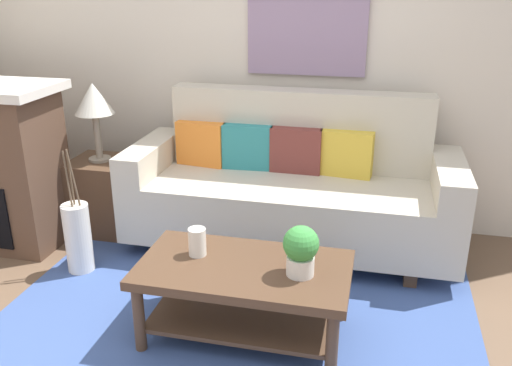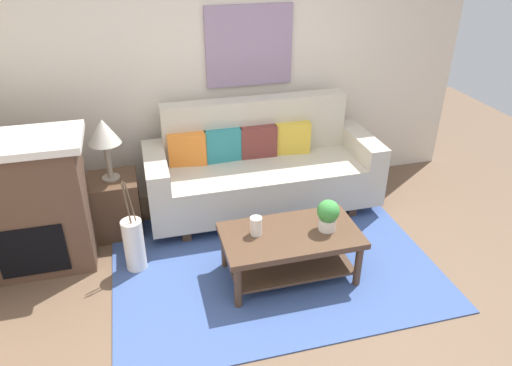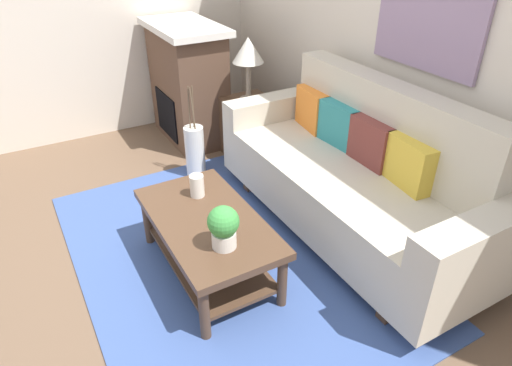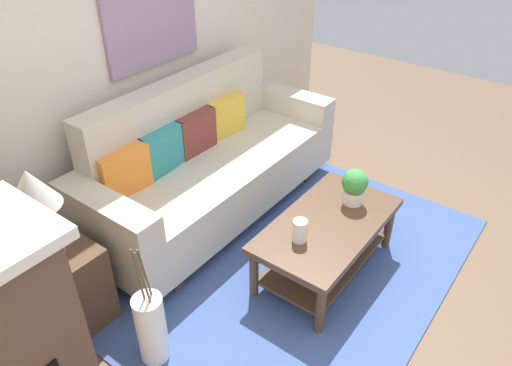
{
  "view_description": "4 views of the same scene",
  "coord_description": "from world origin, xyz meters",
  "px_view_note": "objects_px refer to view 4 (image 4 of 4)",
  "views": [
    {
      "loc": [
        0.71,
        -2.06,
        1.83
      ],
      "look_at": [
        0.01,
        0.94,
        0.65
      ],
      "focal_mm": 38.18,
      "sensor_mm": 36.0,
      "label": 1
    },
    {
      "loc": [
        -0.97,
        -2.6,
        2.6
      ],
      "look_at": [
        -0.02,
        1.0,
        0.54
      ],
      "focal_mm": 33.42,
      "sensor_mm": 36.0,
      "label": 2
    },
    {
      "loc": [
        2.22,
        -0.53,
        2.07
      ],
      "look_at": [
        0.09,
        0.68,
        0.58
      ],
      "focal_mm": 31.7,
      "sensor_mm": 36.0,
      "label": 3
    },
    {
      "loc": [
        -2.22,
        -0.79,
        2.44
      ],
      "look_at": [
        -0.1,
        0.79,
        0.66
      ],
      "focal_mm": 33.86,
      "sensor_mm": 36.0,
      "label": 4
    }
  ],
  "objects_px": {
    "throw_pillow_mustard": "(224,116)",
    "side_table": "(63,289)",
    "couch": "(209,165)",
    "potted_plant_tabletop": "(354,186)",
    "table_lamp": "(32,193)",
    "framed_painting": "(151,12)",
    "throw_pillow_maroon": "(195,132)",
    "tabletop_vase": "(300,231)",
    "throw_pillow_orange": "(124,171)",
    "floor_vase": "(152,329)",
    "throw_pillow_teal": "(162,151)",
    "coffee_table": "(327,235)"
  },
  "relations": [
    {
      "from": "couch",
      "to": "throw_pillow_maroon",
      "type": "bearing_deg",
      "value": 90.0
    },
    {
      "from": "throw_pillow_orange",
      "to": "tabletop_vase",
      "type": "relative_size",
      "value": 2.36
    },
    {
      "from": "throw_pillow_maroon",
      "to": "tabletop_vase",
      "type": "distance_m",
      "value": 1.24
    },
    {
      "from": "side_table",
      "to": "framed_painting",
      "type": "bearing_deg",
      "value": 20.66
    },
    {
      "from": "couch",
      "to": "floor_vase",
      "type": "xyz_separation_m",
      "value": [
        -1.28,
        -0.69,
        -0.19
      ]
    },
    {
      "from": "couch",
      "to": "throw_pillow_orange",
      "type": "bearing_deg",
      "value": 169.87
    },
    {
      "from": "throw_pillow_teal",
      "to": "side_table",
      "type": "bearing_deg",
      "value": -169.65
    },
    {
      "from": "framed_painting",
      "to": "throw_pillow_teal",
      "type": "bearing_deg",
      "value": -135.84
    },
    {
      "from": "couch",
      "to": "table_lamp",
      "type": "bearing_deg",
      "value": -177.17
    },
    {
      "from": "throw_pillow_mustard",
      "to": "table_lamp",
      "type": "relative_size",
      "value": 0.63
    },
    {
      "from": "throw_pillow_maroon",
      "to": "floor_vase",
      "type": "distance_m",
      "value": 1.58
    },
    {
      "from": "throw_pillow_orange",
      "to": "tabletop_vase",
      "type": "distance_m",
      "value": 1.25
    },
    {
      "from": "throw_pillow_mustard",
      "to": "tabletop_vase",
      "type": "relative_size",
      "value": 2.36
    },
    {
      "from": "throw_pillow_maroon",
      "to": "framed_painting",
      "type": "height_order",
      "value": "framed_painting"
    },
    {
      "from": "throw_pillow_maroon",
      "to": "table_lamp",
      "type": "distance_m",
      "value": 1.47
    },
    {
      "from": "potted_plant_tabletop",
      "to": "table_lamp",
      "type": "bearing_deg",
      "value": 147.22
    },
    {
      "from": "throw_pillow_orange",
      "to": "tabletop_vase",
      "type": "bearing_deg",
      "value": -72.76
    },
    {
      "from": "throw_pillow_mustard",
      "to": "tabletop_vase",
      "type": "bearing_deg",
      "value": -120.14
    },
    {
      "from": "throw_pillow_mustard",
      "to": "table_lamp",
      "type": "xyz_separation_m",
      "value": [
        -1.78,
        -0.2,
        0.31
      ]
    },
    {
      "from": "potted_plant_tabletop",
      "to": "framed_painting",
      "type": "distance_m",
      "value": 1.88
    },
    {
      "from": "side_table",
      "to": "potted_plant_tabletop",
      "type": "bearing_deg",
      "value": -32.78
    },
    {
      "from": "throw_pillow_maroon",
      "to": "coffee_table",
      "type": "bearing_deg",
      "value": -93.03
    },
    {
      "from": "throw_pillow_mustard",
      "to": "side_table",
      "type": "distance_m",
      "value": 1.83
    },
    {
      "from": "tabletop_vase",
      "to": "framed_painting",
      "type": "height_order",
      "value": "framed_painting"
    },
    {
      "from": "throw_pillow_maroon",
      "to": "framed_painting",
      "type": "xyz_separation_m",
      "value": [
        0.0,
        0.34,
        0.86
      ]
    },
    {
      "from": "side_table",
      "to": "floor_vase",
      "type": "height_order",
      "value": "side_table"
    },
    {
      "from": "framed_painting",
      "to": "side_table",
      "type": "bearing_deg",
      "value": -159.34
    },
    {
      "from": "throw_pillow_orange",
      "to": "table_lamp",
      "type": "height_order",
      "value": "table_lamp"
    },
    {
      "from": "throw_pillow_orange",
      "to": "throw_pillow_maroon",
      "type": "xyz_separation_m",
      "value": [
        0.7,
        0.0,
        0.0
      ]
    },
    {
      "from": "couch",
      "to": "throw_pillow_orange",
      "type": "distance_m",
      "value": 0.76
    },
    {
      "from": "throw_pillow_teal",
      "to": "table_lamp",
      "type": "height_order",
      "value": "table_lamp"
    },
    {
      "from": "potted_plant_tabletop",
      "to": "framed_painting",
      "type": "xyz_separation_m",
      "value": [
        -0.23,
        1.6,
        0.96
      ]
    },
    {
      "from": "couch",
      "to": "table_lamp",
      "type": "distance_m",
      "value": 1.53
    },
    {
      "from": "throw_pillow_orange",
      "to": "table_lamp",
      "type": "distance_m",
      "value": 0.81
    },
    {
      "from": "throw_pillow_mustard",
      "to": "coffee_table",
      "type": "bearing_deg",
      "value": -108.61
    },
    {
      "from": "side_table",
      "to": "table_lamp",
      "type": "relative_size",
      "value": 0.98
    },
    {
      "from": "potted_plant_tabletop",
      "to": "floor_vase",
      "type": "xyz_separation_m",
      "value": [
        -1.52,
        0.45,
        -0.33
      ]
    },
    {
      "from": "table_lamp",
      "to": "framed_painting",
      "type": "distance_m",
      "value": 1.62
    },
    {
      "from": "throw_pillow_teal",
      "to": "table_lamp",
      "type": "distance_m",
      "value": 1.14
    },
    {
      "from": "couch",
      "to": "throw_pillow_maroon",
      "type": "relative_size",
      "value": 6.25
    },
    {
      "from": "side_table",
      "to": "framed_painting",
      "type": "height_order",
      "value": "framed_painting"
    },
    {
      "from": "table_lamp",
      "to": "side_table",
      "type": "bearing_deg",
      "value": -90.0
    },
    {
      "from": "throw_pillow_orange",
      "to": "side_table",
      "type": "bearing_deg",
      "value": -164.81
    },
    {
      "from": "couch",
      "to": "potted_plant_tabletop",
      "type": "distance_m",
      "value": 1.17
    },
    {
      "from": "throw_pillow_orange",
      "to": "tabletop_vase",
      "type": "xyz_separation_m",
      "value": [
        0.37,
        -1.18,
        -0.17
      ]
    },
    {
      "from": "couch",
      "to": "side_table",
      "type": "height_order",
      "value": "couch"
    },
    {
      "from": "throw_pillow_teal",
      "to": "throw_pillow_mustard",
      "type": "height_order",
      "value": "same"
    },
    {
      "from": "coffee_table",
      "to": "floor_vase",
      "type": "bearing_deg",
      "value": 160.86
    },
    {
      "from": "throw_pillow_maroon",
      "to": "tabletop_vase",
      "type": "relative_size",
      "value": 2.36
    },
    {
      "from": "table_lamp",
      "to": "framed_painting",
      "type": "bearing_deg",
      "value": 20.66
    }
  ]
}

